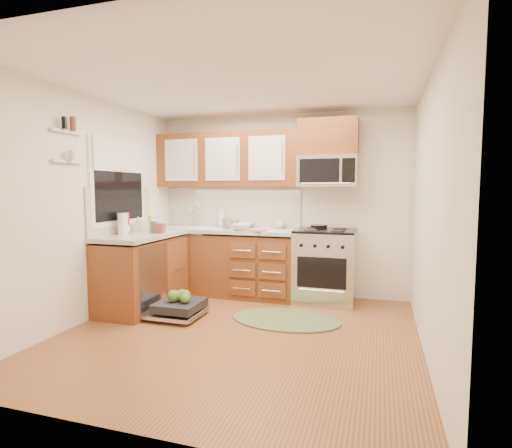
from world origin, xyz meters
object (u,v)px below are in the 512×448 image
(rug, at_px, (286,320))
(cup, at_px, (280,225))
(range, at_px, (325,266))
(microwave, at_px, (328,171))
(paper_towel_roll, at_px, (123,224))
(upper_cabinets, at_px, (227,160))
(cutting_board, at_px, (254,230))
(stock_pot, at_px, (233,224))
(skillet, at_px, (319,226))
(sink, at_px, (189,236))
(dishwasher, at_px, (177,309))
(bowl_a, at_px, (243,225))
(bowl_b, at_px, (241,227))

(rug, relative_size, cup, 9.09)
(range, height_order, cup, cup)
(cup, bearing_deg, microwave, -8.66)
(microwave, xyz_separation_m, paper_towel_roll, (-2.28, -1.18, -0.65))
(upper_cabinets, bearing_deg, range, -5.89)
(cutting_board, bearing_deg, upper_cabinets, 145.07)
(stock_pot, bearing_deg, microwave, 0.03)
(cutting_board, relative_size, cup, 2.16)
(stock_pot, distance_m, paper_towel_roll, 1.53)
(microwave, bearing_deg, skillet, 154.50)
(cup, bearing_deg, rug, -72.59)
(sink, bearing_deg, stock_pot, 11.72)
(dishwasher, bearing_deg, bowl_a, 74.01)
(microwave, distance_m, sink, 2.13)
(rug, relative_size, cutting_board, 4.21)
(upper_cabinets, xyz_separation_m, bowl_a, (0.23, 0.01, -0.92))
(sink, distance_m, skillet, 1.84)
(rug, distance_m, paper_towel_roll, 2.23)
(range, xyz_separation_m, bowl_b, (-1.09, -0.18, 0.49))
(skillet, relative_size, paper_towel_roll, 0.88)
(skillet, distance_m, bowl_b, 1.04)
(rug, xyz_separation_m, paper_towel_roll, (-1.97, -0.19, 1.04))
(cutting_board, xyz_separation_m, cup, (0.24, 0.43, 0.04))
(cutting_board, bearing_deg, sink, 169.04)
(range, xyz_separation_m, microwave, (0.00, 0.12, 1.23))
(sink, distance_m, rug, 2.00)
(skillet, xyz_separation_m, stock_pot, (-1.20, -0.05, 0.01))
(sink, height_order, bowl_b, bowl_b)
(microwave, xyz_separation_m, dishwasher, (-1.54, -1.25, -1.60))
(upper_cabinets, bearing_deg, paper_towel_roll, -125.90)
(microwave, distance_m, stock_pot, 1.49)
(paper_towel_roll, xyz_separation_m, bowl_a, (1.11, 1.22, -0.09))
(upper_cabinets, relative_size, cutting_board, 7.03)
(upper_cabinets, bearing_deg, cutting_board, -34.93)
(range, relative_size, bowl_a, 3.40)
(skillet, bearing_deg, bowl_b, -160.25)
(range, bearing_deg, cutting_board, -166.82)
(dishwasher, bearing_deg, upper_cabinets, 83.96)
(microwave, height_order, skillet, microwave)
(cutting_board, distance_m, bowl_b, 0.20)
(sink, height_order, stock_pot, stock_pot)
(stock_pot, bearing_deg, skillet, 2.55)
(dishwasher, bearing_deg, range, 36.27)
(range, relative_size, sink, 1.53)
(upper_cabinets, height_order, bowl_a, upper_cabinets)
(paper_towel_roll, distance_m, bowl_a, 1.65)
(range, height_order, sink, range)
(rug, xyz_separation_m, cutting_board, (-0.58, 0.66, 0.93))
(paper_towel_roll, bearing_deg, cutting_board, 31.69)
(range, height_order, dishwasher, range)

